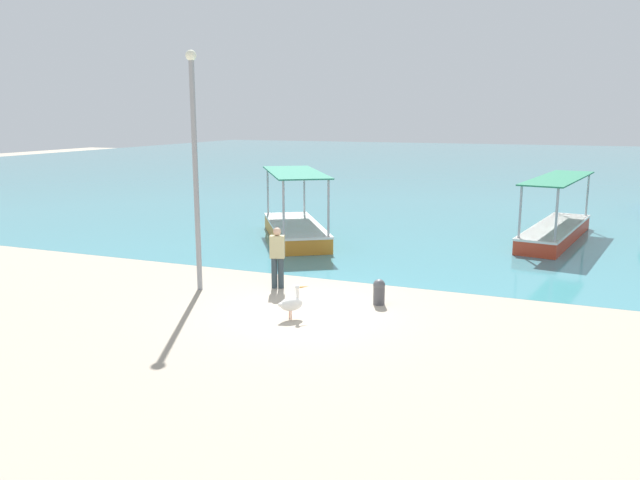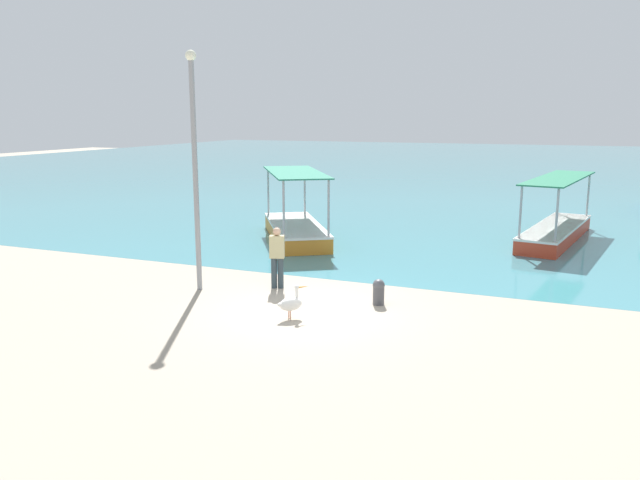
% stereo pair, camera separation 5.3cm
% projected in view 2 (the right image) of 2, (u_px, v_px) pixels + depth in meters
% --- Properties ---
extents(ground, '(120.00, 120.00, 0.00)m').
position_uv_depth(ground, '(306.00, 311.00, 15.11)').
color(ground, '#A29582').
extents(harbor_water, '(110.00, 90.00, 0.00)m').
position_uv_depth(harbor_water, '(507.00, 165.00, 58.76)').
color(harbor_water, teal).
rests_on(harbor_water, ground).
extents(fishing_boat_far_left, '(2.59, 6.97, 2.39)m').
position_uv_depth(fishing_boat_far_left, '(556.00, 228.00, 23.52)').
color(fishing_boat_far_left, red).
rests_on(fishing_boat_far_left, harbor_water).
extents(fishing_boat_center, '(4.61, 5.84, 2.59)m').
position_uv_depth(fishing_boat_center, '(296.00, 227.00, 23.75)').
color(fishing_boat_center, orange).
rests_on(fishing_boat_center, harbor_water).
extents(pelican, '(0.63, 0.67, 0.80)m').
position_uv_depth(pelican, '(291.00, 303.00, 14.50)').
color(pelican, '#E0997A').
rests_on(pelican, ground).
extents(lamp_post, '(0.28, 0.28, 6.30)m').
position_uv_depth(lamp_post, '(195.00, 160.00, 16.33)').
color(lamp_post, gray).
rests_on(lamp_post, ground).
extents(mooring_bollard, '(0.30, 0.30, 0.65)m').
position_uv_depth(mooring_bollard, '(379.00, 291.00, 15.60)').
color(mooring_bollard, '#47474C').
rests_on(mooring_bollard, ground).
extents(fisherman_standing, '(0.45, 0.34, 1.69)m').
position_uv_depth(fisherman_standing, '(277.00, 256.00, 16.98)').
color(fisherman_standing, '#2D3B42').
rests_on(fisherman_standing, ground).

